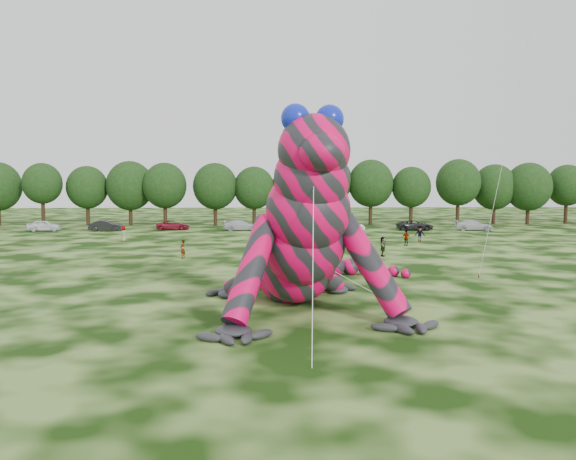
# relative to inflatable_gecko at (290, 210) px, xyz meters

# --- Properties ---
(ground) EXTENTS (240.00, 240.00, 0.00)m
(ground) POSITION_rel_inflatable_gecko_xyz_m (1.31, -2.19, -5.02)
(ground) COLOR #16330A
(ground) RESTS_ON ground
(inflatable_gecko) EXTENTS (19.93, 22.55, 10.04)m
(inflatable_gecko) POSITION_rel_inflatable_gecko_xyz_m (0.00, 0.00, 0.00)
(inflatable_gecko) COLOR #E6044E
(inflatable_gecko) RESTS_ON ground
(tree_3) EXTENTS (5.81, 5.23, 9.44)m
(tree_3) POSITION_rel_inflatable_gecko_xyz_m (-34.40, 54.88, -0.30)
(tree_3) COLOR black
(tree_3) RESTS_ON ground
(tree_4) EXTENTS (6.22, 5.60, 9.06)m
(tree_4) POSITION_rel_inflatable_gecko_xyz_m (-28.33, 56.53, -0.49)
(tree_4) COLOR black
(tree_4) RESTS_ON ground
(tree_5) EXTENTS (7.16, 6.44, 9.80)m
(tree_5) POSITION_rel_inflatable_gecko_xyz_m (-21.81, 56.25, -0.12)
(tree_5) COLOR black
(tree_5) RESTS_ON ground
(tree_6) EXTENTS (6.52, 5.86, 9.49)m
(tree_6) POSITION_rel_inflatable_gecko_xyz_m (-16.24, 54.50, -0.27)
(tree_6) COLOR black
(tree_6) RESTS_ON ground
(tree_7) EXTENTS (6.68, 6.01, 9.48)m
(tree_7) POSITION_rel_inflatable_gecko_xyz_m (-8.77, 54.62, -0.28)
(tree_7) COLOR black
(tree_7) RESTS_ON ground
(tree_8) EXTENTS (6.14, 5.53, 8.94)m
(tree_8) POSITION_rel_inflatable_gecko_xyz_m (-2.90, 54.80, -0.55)
(tree_8) COLOR black
(tree_8) RESTS_ON ground
(tree_9) EXTENTS (5.27, 4.74, 8.68)m
(tree_9) POSITION_rel_inflatable_gecko_xyz_m (2.38, 55.16, -0.68)
(tree_9) COLOR black
(tree_9) RESTS_ON ground
(tree_10) EXTENTS (7.09, 6.38, 10.50)m
(tree_10) POSITION_rel_inflatable_gecko_xyz_m (8.71, 56.39, 0.23)
(tree_10) COLOR black
(tree_10) RESTS_ON ground
(tree_11) EXTENTS (7.01, 6.31, 10.07)m
(tree_11) POSITION_rel_inflatable_gecko_xyz_m (15.10, 56.01, 0.01)
(tree_11) COLOR black
(tree_11) RESTS_ON ground
(tree_12) EXTENTS (5.99, 5.39, 8.97)m
(tree_12) POSITION_rel_inflatable_gecko_xyz_m (21.33, 55.55, -0.53)
(tree_12) COLOR black
(tree_12) RESTS_ON ground
(tree_13) EXTENTS (6.83, 6.15, 10.13)m
(tree_13) POSITION_rel_inflatable_gecko_xyz_m (28.45, 54.94, 0.04)
(tree_13) COLOR black
(tree_13) RESTS_ON ground
(tree_14) EXTENTS (6.82, 6.14, 9.40)m
(tree_14) POSITION_rel_inflatable_gecko_xyz_m (34.78, 56.54, -0.32)
(tree_14) COLOR black
(tree_14) RESTS_ON ground
(tree_15) EXTENTS (7.17, 6.45, 9.63)m
(tree_15) POSITION_rel_inflatable_gecko_xyz_m (39.79, 55.58, -0.20)
(tree_15) COLOR black
(tree_15) RESTS_ON ground
(tree_16) EXTENTS (6.26, 5.63, 9.37)m
(tree_16) POSITION_rel_inflatable_gecko_xyz_m (46.76, 57.19, -0.33)
(tree_16) COLOR black
(tree_16) RESTS_ON ground
(car_0) EXTENTS (4.53, 2.31, 1.48)m
(car_0) POSITION_rel_inflatable_gecko_xyz_m (-30.96, 46.19, -4.28)
(car_0) COLOR white
(car_0) RESTS_ON ground
(car_1) EXTENTS (4.56, 2.03, 1.45)m
(car_1) POSITION_rel_inflatable_gecko_xyz_m (-22.70, 45.84, -4.29)
(car_1) COLOR black
(car_1) RESTS_ON ground
(car_2) EXTENTS (4.67, 2.42, 1.26)m
(car_2) POSITION_rel_inflatable_gecko_xyz_m (-13.96, 47.35, -4.39)
(car_2) COLOR maroon
(car_2) RESTS_ON ground
(car_3) EXTENTS (4.99, 2.20, 1.42)m
(car_3) POSITION_rel_inflatable_gecko_xyz_m (-4.52, 45.95, -4.31)
(car_3) COLOR silver
(car_3) RESTS_ON ground
(car_4) EXTENTS (3.98, 1.94, 1.31)m
(car_4) POSITION_rel_inflatable_gecko_xyz_m (5.55, 45.79, -4.37)
(car_4) COLOR #111547
(car_4) RESTS_ON ground
(car_5) EXTENTS (4.05, 1.58, 1.31)m
(car_5) POSITION_rel_inflatable_gecko_xyz_m (10.12, 44.63, -4.36)
(car_5) COLOR beige
(car_5) RESTS_ON ground
(car_6) EXTENTS (5.09, 2.56, 1.38)m
(car_6) POSITION_rel_inflatable_gecko_xyz_m (19.18, 45.30, -4.33)
(car_6) COLOR black
(car_6) RESTS_ON ground
(car_7) EXTENTS (5.30, 2.89, 1.46)m
(car_7) POSITION_rel_inflatable_gecko_xyz_m (27.09, 44.62, -4.29)
(car_7) COLOR silver
(car_7) RESTS_ON ground
(spectator_4) EXTENTS (0.73, 0.95, 1.72)m
(spectator_4) POSITION_rel_inflatable_gecko_xyz_m (-16.93, 32.01, -4.16)
(spectator_4) COLOR gray
(spectator_4) RESTS_ON ground
(spectator_3) EXTENTS (0.96, 0.88, 1.58)m
(spectator_3) POSITION_rel_inflatable_gecko_xyz_m (13.23, 26.77, -4.23)
(spectator_3) COLOR gray
(spectator_3) RESTS_ON ground
(spectator_0) EXTENTS (0.56, 0.68, 1.61)m
(spectator_0) POSITION_rel_inflatable_gecko_xyz_m (-8.39, 17.70, -4.22)
(spectator_0) COLOR gray
(spectator_0) RESTS_ON ground
(spectator_2) EXTENTS (1.16, 0.71, 1.75)m
(spectator_2) POSITION_rel_inflatable_gecko_xyz_m (15.76, 30.61, -4.14)
(spectator_2) COLOR gray
(spectator_2) RESTS_ON ground
(spectator_5) EXTENTS (0.97, 1.69, 1.74)m
(spectator_5) POSITION_rel_inflatable_gecko_xyz_m (9.05, 18.44, -4.15)
(spectator_5) COLOR gray
(spectator_5) RESTS_ON ground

